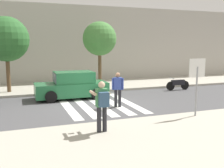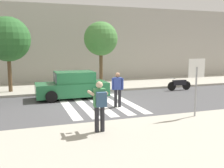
% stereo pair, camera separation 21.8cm
% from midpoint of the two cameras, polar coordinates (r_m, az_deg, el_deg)
% --- Properties ---
extents(ground_plane, '(120.00, 120.00, 0.00)m').
position_cam_midpoint_polar(ground_plane, '(13.49, -3.16, -4.64)').
color(ground_plane, '#4C4C4F').
extents(sidewalk_near, '(60.00, 6.00, 0.14)m').
position_cam_midpoint_polar(sidewalk_near, '(7.99, 10.19, -13.59)').
color(sidewalk_near, '#B2AD9E').
rests_on(sidewalk_near, ground).
extents(sidewalk_far, '(60.00, 4.80, 0.14)m').
position_cam_midpoint_polar(sidewalk_far, '(19.20, -8.36, -0.57)').
color(sidewalk_far, '#B2AD9E').
rests_on(sidewalk_far, ground).
extents(building_facade_far, '(56.00, 4.00, 6.22)m').
position_cam_midpoint_polar(building_facade_far, '(23.29, -10.74, 8.46)').
color(building_facade_far, '#ADA89E').
rests_on(building_facade_far, ground).
extents(crosswalk_stripe_0, '(0.44, 5.20, 0.01)m').
position_cam_midpoint_polar(crosswalk_stripe_0, '(13.32, -10.04, -4.91)').
color(crosswalk_stripe_0, silver).
rests_on(crosswalk_stripe_0, ground).
extents(crosswalk_stripe_1, '(0.44, 5.20, 0.01)m').
position_cam_midpoint_polar(crosswalk_stripe_1, '(13.47, -6.68, -4.68)').
color(crosswalk_stripe_1, silver).
rests_on(crosswalk_stripe_1, ground).
extents(crosswalk_stripe_2, '(0.44, 5.20, 0.01)m').
position_cam_midpoint_polar(crosswalk_stripe_2, '(13.67, -3.40, -4.44)').
color(crosswalk_stripe_2, silver).
rests_on(crosswalk_stripe_2, ground).
extents(crosswalk_stripe_3, '(0.44, 5.20, 0.01)m').
position_cam_midpoint_polar(crosswalk_stripe_3, '(13.92, -0.24, -4.20)').
color(crosswalk_stripe_3, silver).
rests_on(crosswalk_stripe_3, ground).
extents(crosswalk_stripe_4, '(0.44, 5.20, 0.01)m').
position_cam_midpoint_polar(crosswalk_stripe_4, '(14.20, 2.81, -3.95)').
color(crosswalk_stripe_4, silver).
rests_on(crosswalk_stripe_4, ground).
extents(stop_sign, '(0.76, 0.08, 2.37)m').
position_cam_midpoint_polar(stop_sign, '(11.20, 17.48, 1.97)').
color(stop_sign, gray).
rests_on(stop_sign, sidewalk_near).
extents(photographer_with_backpack, '(0.59, 0.84, 1.72)m').
position_cam_midpoint_polar(photographer_with_backpack, '(8.76, -2.91, -3.99)').
color(photographer_with_backpack, '#232328').
rests_on(photographer_with_backpack, sidewalk_near).
extents(pedestrian_crossing, '(0.54, 0.37, 1.72)m').
position_cam_midpoint_polar(pedestrian_crossing, '(12.93, 0.78, -0.80)').
color(pedestrian_crossing, '#232328').
rests_on(pedestrian_crossing, ground).
extents(parked_car_green, '(4.10, 1.92, 1.55)m').
position_cam_midpoint_polar(parked_car_green, '(15.33, -9.09, -0.39)').
color(parked_car_green, '#236B3D').
rests_on(parked_car_green, ground).
extents(motorcycle, '(1.76, 0.60, 0.87)m').
position_cam_midpoint_polar(motorcycle, '(18.48, 13.81, -0.00)').
color(motorcycle, black).
rests_on(motorcycle, ground).
extents(street_tree_west, '(2.76, 2.76, 4.66)m').
position_cam_midpoint_polar(street_tree_west, '(17.54, -22.37, 8.99)').
color(street_tree_west, brown).
rests_on(street_tree_west, sidewalk_far).
extents(street_tree_center, '(2.32, 2.32, 4.52)m').
position_cam_midpoint_polar(street_tree_center, '(18.22, -3.06, 9.76)').
color(street_tree_center, brown).
rests_on(street_tree_center, sidewalk_far).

